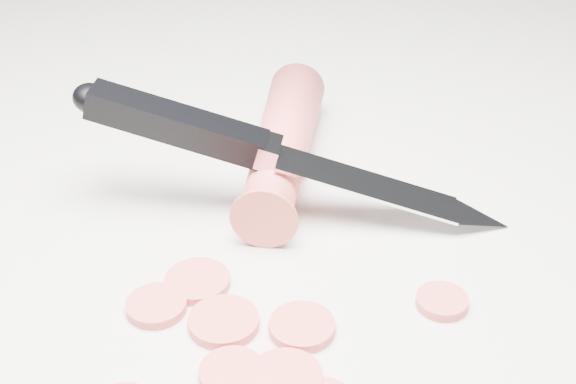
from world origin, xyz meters
name	(u,v)px	position (x,y,z in m)	size (l,w,h in m)	color
ground	(256,283)	(0.00, 0.00, 0.00)	(2.40, 2.40, 0.00)	silver
carrot	(283,145)	(0.07, 0.10, 0.02)	(0.04, 0.04, 0.18)	#E34945
carrot_slice_2	(198,281)	(-0.03, 0.01, 0.00)	(0.04, 0.04, 0.01)	#D94E44
carrot_slice_3	(286,379)	(-0.02, -0.08, 0.00)	(0.04, 0.04, 0.01)	#D94E44
carrot_slice_4	(442,301)	(0.09, -0.06, 0.00)	(0.03, 0.03, 0.01)	#D94E44
carrot_slice_5	(156,306)	(-0.06, 0.00, 0.00)	(0.03, 0.03, 0.01)	#D94E44
carrot_slice_6	(302,327)	(0.01, -0.05, 0.00)	(0.04, 0.04, 0.01)	#D94E44
carrot_slice_7	(224,322)	(-0.03, -0.03, 0.00)	(0.04, 0.04, 0.01)	#D94E44
carrot_slice_8	(232,374)	(-0.04, -0.06, 0.00)	(0.03, 0.03, 0.01)	#D94E44
kitchen_knife	(293,154)	(0.05, 0.06, 0.04)	(0.26, 0.18, 0.09)	silver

